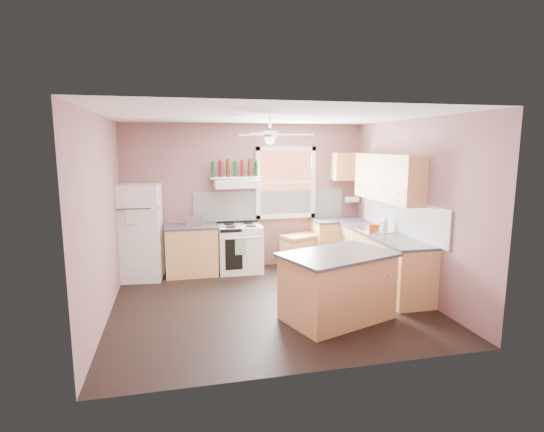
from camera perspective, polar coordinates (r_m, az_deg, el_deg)
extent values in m
plane|color=black|center=(6.39, -0.28, -11.59)|extent=(4.50, 4.50, 0.00)
plane|color=white|center=(5.98, -0.30, 13.33)|extent=(4.50, 4.50, 0.00)
cube|color=#7E5656|center=(8.01, -3.47, 2.65)|extent=(4.50, 0.05, 2.70)
cube|color=#7E5656|center=(6.90, 18.48, 1.08)|extent=(0.05, 4.00, 2.70)
cube|color=#7E5656|center=(5.98, -22.09, -0.35)|extent=(0.05, 4.00, 2.70)
cube|color=white|center=(8.08, -0.26, 1.47)|extent=(2.90, 0.03, 0.55)
cube|color=white|center=(7.16, 16.89, 0.03)|extent=(0.03, 2.60, 0.55)
cube|color=brown|center=(8.10, 1.82, 4.51)|extent=(1.00, 0.02, 1.20)
cube|color=white|center=(8.07, 1.87, 4.50)|extent=(1.16, 0.07, 1.36)
cube|color=white|center=(7.65, -17.27, -2.09)|extent=(0.75, 0.74, 1.64)
cube|color=tan|center=(7.75, -10.77, -4.65)|extent=(0.90, 0.60, 0.86)
cube|color=#3D3D3F|center=(7.66, -10.87, -1.38)|extent=(0.92, 0.62, 0.04)
cube|color=silver|center=(7.58, -10.30, -0.62)|extent=(0.32, 0.24, 0.18)
cube|color=white|center=(7.83, -4.30, -4.36)|extent=(0.80, 0.66, 0.86)
cube|color=white|center=(7.68, -4.84, 4.36)|extent=(0.78, 0.50, 0.14)
cube|color=white|center=(7.79, -4.98, 5.17)|extent=(0.90, 0.26, 0.03)
cube|color=tan|center=(8.04, 3.75, -4.79)|extent=(0.76, 0.65, 0.64)
cube|color=tan|center=(8.33, 8.96, -3.61)|extent=(1.00, 0.60, 0.86)
cube|color=tan|center=(7.18, 14.62, -5.92)|extent=(0.60, 2.20, 0.86)
cube|color=#3D3D3F|center=(8.24, 9.04, -0.56)|extent=(1.02, 0.62, 0.04)
cube|color=#3D3D3F|center=(7.07, 14.70, -2.41)|extent=(0.62, 2.22, 0.04)
cube|color=silver|center=(7.24, 13.98, -1.98)|extent=(0.55, 0.45, 0.03)
cylinder|color=silver|center=(7.30, 15.12, -1.34)|extent=(0.03, 0.03, 0.14)
cube|color=tan|center=(7.19, 15.26, 5.01)|extent=(0.33, 1.80, 0.76)
cube|color=tan|center=(8.33, 10.17, 6.57)|extent=(0.60, 0.33, 0.52)
cylinder|color=white|center=(8.46, 10.71, 2.18)|extent=(0.26, 0.12, 0.12)
cube|color=tan|center=(5.78, 8.76, -9.49)|extent=(1.56, 1.26, 0.86)
cube|color=#3D3D3F|center=(5.65, 8.88, -5.17)|extent=(1.66, 1.36, 0.04)
cylinder|color=white|center=(5.97, -0.30, 10.93)|extent=(0.20, 0.20, 0.08)
imported|color=silver|center=(7.31, 14.97, -0.89)|extent=(0.11, 0.11, 0.25)
cube|color=red|center=(7.27, 13.33, -1.48)|extent=(0.19, 0.13, 0.10)
cylinder|color=#143819|center=(7.73, -7.95, 6.20)|extent=(0.06, 0.06, 0.27)
cylinder|color=#590F0F|center=(7.75, -6.96, 6.30)|extent=(0.06, 0.06, 0.29)
cylinder|color=#3F230F|center=(7.76, -5.98, 6.40)|extent=(0.06, 0.06, 0.31)
cylinder|color=#143819|center=(7.78, -4.99, 6.27)|extent=(0.06, 0.06, 0.27)
cylinder|color=#590F0F|center=(7.80, -4.02, 6.37)|extent=(0.06, 0.06, 0.29)
cylinder|color=#3F230F|center=(7.82, -3.05, 6.46)|extent=(0.06, 0.06, 0.31)
cylinder|color=#143819|center=(7.84, -2.08, 6.33)|extent=(0.06, 0.06, 0.27)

